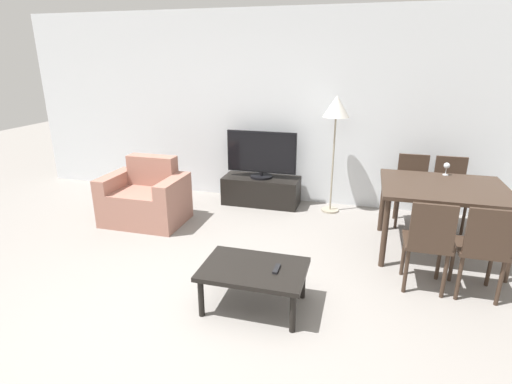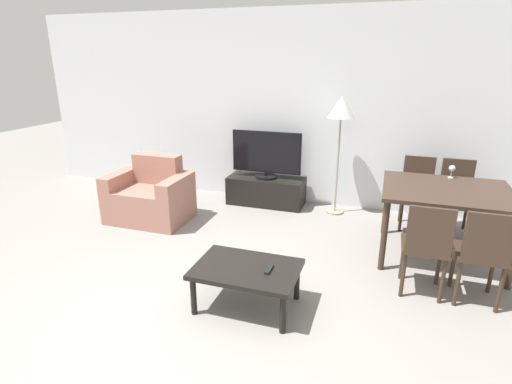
# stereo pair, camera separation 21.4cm
# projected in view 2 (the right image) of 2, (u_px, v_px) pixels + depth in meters

# --- Properties ---
(ground_plane) EXTENTS (18.00, 18.00, 0.00)m
(ground_plane) POSITION_uv_depth(u_px,v_px,m) (166.00, 328.00, 3.19)
(ground_plane) COLOR gray
(wall_back) EXTENTS (7.84, 0.06, 2.70)m
(wall_back) POSITION_uv_depth(u_px,v_px,m) (278.00, 109.00, 5.73)
(wall_back) COLOR silver
(wall_back) RESTS_ON ground_plane
(armchair) EXTENTS (1.01, 0.72, 0.83)m
(armchair) POSITION_uv_depth(u_px,v_px,m) (150.00, 197.00, 5.26)
(armchair) COLOR #9E6B5B
(armchair) RESTS_ON ground_plane
(tv_stand) EXTENTS (1.10, 0.47, 0.40)m
(tv_stand) POSITION_uv_depth(u_px,v_px,m) (266.00, 191.00, 5.85)
(tv_stand) COLOR black
(tv_stand) RESTS_ON ground_plane
(tv) EXTENTS (1.01, 0.32, 0.67)m
(tv) POSITION_uv_depth(u_px,v_px,m) (266.00, 155.00, 5.67)
(tv) COLOR black
(tv) RESTS_ON tv_stand
(coffee_table) EXTENTS (0.88, 0.60, 0.38)m
(coffee_table) POSITION_uv_depth(u_px,v_px,m) (247.00, 272.00, 3.38)
(coffee_table) COLOR black
(coffee_table) RESTS_ON ground_plane
(dining_table) EXTENTS (1.26, 1.05, 0.78)m
(dining_table) POSITION_uv_depth(u_px,v_px,m) (446.00, 197.00, 4.11)
(dining_table) COLOR #38281E
(dining_table) RESTS_ON ground_plane
(dining_chair_near) EXTENTS (0.40, 0.40, 0.89)m
(dining_chair_near) POSITION_uv_depth(u_px,v_px,m) (426.00, 244.00, 3.49)
(dining_chair_near) COLOR #38281E
(dining_chair_near) RESTS_ON ground_plane
(dining_chair_far) EXTENTS (0.40, 0.40, 0.89)m
(dining_chair_far) POSITION_uv_depth(u_px,v_px,m) (456.00, 192.00, 4.85)
(dining_chair_far) COLOR #38281E
(dining_chair_far) RESTS_ON ground_plane
(dining_chair_near_right) EXTENTS (0.40, 0.40, 0.89)m
(dining_chair_near_right) POSITION_uv_depth(u_px,v_px,m) (483.00, 252.00, 3.36)
(dining_chair_near_right) COLOR #38281E
(dining_chair_near_right) RESTS_ON ground_plane
(dining_chair_far_left) EXTENTS (0.40, 0.40, 0.89)m
(dining_chair_far_left) POSITION_uv_depth(u_px,v_px,m) (417.00, 188.00, 4.99)
(dining_chair_far_left) COLOR #38281E
(dining_chair_far_left) RESTS_ON ground_plane
(floor_lamp) EXTENTS (0.35, 0.35, 1.59)m
(floor_lamp) POSITION_uv_depth(u_px,v_px,m) (341.00, 112.00, 5.13)
(floor_lamp) COLOR gray
(floor_lamp) RESTS_ON ground_plane
(remote_primary) EXTENTS (0.04, 0.15, 0.02)m
(remote_primary) POSITION_uv_depth(u_px,v_px,m) (269.00, 269.00, 3.31)
(remote_primary) COLOR black
(remote_primary) RESTS_ON coffee_table
(wine_glass_left) EXTENTS (0.07, 0.07, 0.15)m
(wine_glass_left) POSITION_uv_depth(u_px,v_px,m) (452.00, 169.00, 4.42)
(wine_glass_left) COLOR silver
(wine_glass_left) RESTS_ON dining_table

